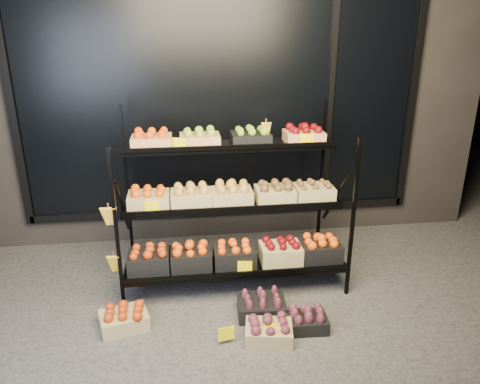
{
  "coord_description": "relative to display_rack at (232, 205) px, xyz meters",
  "views": [
    {
      "loc": [
        -0.46,
        -3.45,
        2.45
      ],
      "look_at": [
        0.06,
        0.55,
        0.93
      ],
      "focal_mm": 35.0,
      "sensor_mm": 36.0,
      "label": 1
    }
  ],
  "objects": [
    {
      "name": "tag_floor_b",
      "position": [
        0.2,
        -1.0,
        -0.73
      ],
      "size": [
        0.13,
        0.01,
        0.12
      ],
      "primitive_type": "cube",
      "color": "#FFE100",
      "rests_on": "ground"
    },
    {
      "name": "floor_crate_right",
      "position": [
        0.52,
        -0.89,
        -0.7
      ],
      "size": [
        0.35,
        0.27,
        0.18
      ],
      "rotation": [
        0.0,
        0.0,
        -0.05
      ],
      "color": "black",
      "rests_on": "ground"
    },
    {
      "name": "floor_crate_midright",
      "position": [
        0.18,
        -0.98,
        -0.7
      ],
      "size": [
        0.42,
        0.34,
        0.19
      ],
      "rotation": [
        0.0,
        0.0,
        -0.17
      ],
      "color": "tan",
      "rests_on": "ground"
    },
    {
      "name": "display_rack",
      "position": [
        0.0,
        0.0,
        0.0
      ],
      "size": [
        2.18,
        1.02,
        1.66
      ],
      "color": "black",
      "rests_on": "ground"
    },
    {
      "name": "ground",
      "position": [
        0.01,
        -0.6,
        -0.79
      ],
      "size": [
        24.0,
        24.0,
        0.0
      ],
      "primitive_type": "plane",
      "color": "#514F4C",
      "rests_on": "ground"
    },
    {
      "name": "floor_crate_midleft",
      "position": [
        0.18,
        -0.65,
        -0.69
      ],
      "size": [
        0.43,
        0.33,
        0.21
      ],
      "rotation": [
        0.0,
        0.0,
        -0.07
      ],
      "color": "black",
      "rests_on": "ground"
    },
    {
      "name": "floor_crate_left",
      "position": [
        -0.99,
        -0.67,
        -0.69
      ],
      "size": [
        0.45,
        0.38,
        0.2
      ],
      "rotation": [
        0.0,
        0.0,
        0.27
      ],
      "color": "tan",
      "rests_on": "ground"
    },
    {
      "name": "building",
      "position": [
        0.01,
        1.99,
        0.96
      ],
      "size": [
        6.0,
        2.08,
        3.5
      ],
      "color": "#2D2826",
      "rests_on": "ground"
    },
    {
      "name": "tag_floor_a",
      "position": [
        -0.16,
        -1.0,
        -0.73
      ],
      "size": [
        0.13,
        0.01,
        0.12
      ],
      "primitive_type": "cube",
      "color": "#FFE100",
      "rests_on": "ground"
    }
  ]
}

